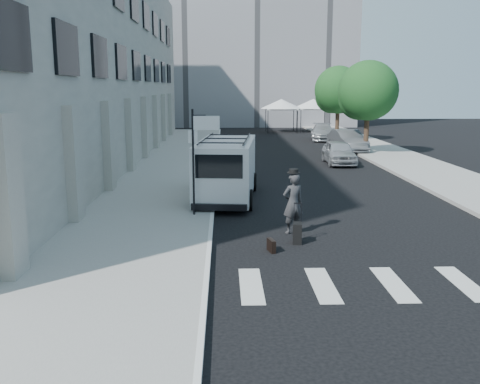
{
  "coord_description": "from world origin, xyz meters",
  "views": [
    {
      "loc": [
        -1.59,
        -14.26,
        4.35
      ],
      "look_at": [
        -1.12,
        1.21,
        1.3
      ],
      "focal_mm": 40.0,
      "sensor_mm": 36.0,
      "label": 1
    }
  ],
  "objects": [
    {
      "name": "suitcase",
      "position": [
        0.47,
        0.26,
        0.3
      ],
      "size": [
        0.3,
        0.43,
        1.13
      ],
      "rotation": [
        0.0,
        0.0,
        -0.13
      ],
      "color": "black",
      "rests_on": "ground"
    },
    {
      "name": "sign_pole",
      "position": [
        -2.36,
        3.2,
        2.65
      ],
      "size": [
        1.03,
        0.07,
        3.5
      ],
      "color": "black",
      "rests_on": "sidewalk_left"
    },
    {
      "name": "businessman",
      "position": [
        0.47,
        1.33,
        0.92
      ],
      "size": [
        0.79,
        0.66,
        1.84
      ],
      "primitive_type": "imported",
      "rotation": [
        0.0,
        0.0,
        3.53
      ],
      "color": "#303032",
      "rests_on": "ground"
    },
    {
      "name": "parked_car_b",
      "position": [
        6.8,
        21.73,
        0.75
      ],
      "size": [
        2.06,
        4.69,
        1.5
      ],
      "primitive_type": "imported",
      "rotation": [
        0.0,
        0.0,
        0.11
      ],
      "color": "#54575B",
      "rests_on": "ground"
    },
    {
      "name": "tree_far",
      "position": [
        7.5,
        29.15,
        3.97
      ],
      "size": [
        3.8,
        3.83,
        6.03
      ],
      "color": "black",
      "rests_on": "ground"
    },
    {
      "name": "sidewalk_right",
      "position": [
        9.0,
        20.0,
        0.07
      ],
      "size": [
        4.0,
        56.0,
        0.15
      ],
      "primitive_type": "cube",
      "color": "gray",
      "rests_on": "ground"
    },
    {
      "name": "tent_right",
      "position": [
        7.2,
        38.5,
        2.71
      ],
      "size": [
        4.0,
        4.0,
        3.2
      ],
      "color": "black",
      "rests_on": "ground"
    },
    {
      "name": "tree_near",
      "position": [
        7.5,
        20.15,
        3.97
      ],
      "size": [
        3.8,
        3.83,
        6.03
      ],
      "color": "black",
      "rests_on": "ground"
    },
    {
      "name": "ground",
      "position": [
        0.0,
        0.0,
        0.0
      ],
      "size": [
        120.0,
        120.0,
        0.0
      ],
      "primitive_type": "plane",
      "color": "black",
      "rests_on": "ground"
    },
    {
      "name": "cargo_van",
      "position": [
        -1.48,
        6.49,
        1.2
      ],
      "size": [
        2.62,
        6.32,
        2.32
      ],
      "rotation": [
        0.0,
        0.0,
        -0.1
      ],
      "color": "silver",
      "rests_on": "ground"
    },
    {
      "name": "sidewalk_left",
      "position": [
        -4.25,
        16.0,
        0.07
      ],
      "size": [
        4.5,
        48.0,
        0.15
      ],
      "primitive_type": "cube",
      "color": "gray",
      "rests_on": "ground"
    },
    {
      "name": "parked_car_a",
      "position": [
        5.0,
        15.99,
        0.68
      ],
      "size": [
        1.71,
        4.02,
        1.35
      ],
      "primitive_type": "imported",
      "rotation": [
        0.0,
        0.0,
        -0.03
      ],
      "color": "#9C9FA3",
      "rests_on": "ground"
    },
    {
      "name": "building_left",
      "position": [
        -11.5,
        18.0,
        6.0
      ],
      "size": [
        10.0,
        44.0,
        12.0
      ],
      "primitive_type": "cube",
      "color": "gray",
      "rests_on": "ground"
    },
    {
      "name": "tent_left",
      "position": [
        4.0,
        38.0,
        2.71
      ],
      "size": [
        4.0,
        4.0,
        3.2
      ],
      "color": "black",
      "rests_on": "ground"
    },
    {
      "name": "parked_car_c",
      "position": [
        6.64,
        29.98,
        0.67
      ],
      "size": [
        2.49,
        4.84,
        1.34
      ],
      "primitive_type": "imported",
      "rotation": [
        0.0,
        0.0,
        -0.14
      ],
      "color": "#A1A4A8",
      "rests_on": "ground"
    },
    {
      "name": "briefcase",
      "position": [
        -0.33,
        -0.51,
        0.17
      ],
      "size": [
        0.22,
        0.46,
        0.34
      ],
      "primitive_type": "cube",
      "rotation": [
        0.0,
        0.0,
        0.24
      ],
      "color": "black",
      "rests_on": "ground"
    },
    {
      "name": "building_far",
      "position": [
        2.0,
        50.0,
        12.5
      ],
      "size": [
        22.0,
        12.0,
        25.0
      ],
      "primitive_type": "cube",
      "color": "slate",
      "rests_on": "ground"
    }
  ]
}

